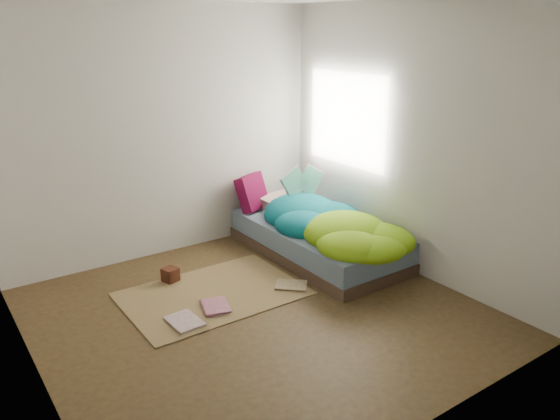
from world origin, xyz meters
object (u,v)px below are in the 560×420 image
(floor_book_a, at_px, (172,326))
(floor_book_b, at_px, (203,308))
(bed, at_px, (317,240))
(pillow_magenta, at_px, (252,192))
(wooden_box, at_px, (170,275))
(open_book, at_px, (303,173))

(floor_book_a, bearing_deg, floor_book_b, 15.89)
(bed, height_order, floor_book_b, bed)
(pillow_magenta, relative_size, floor_book_a, 1.25)
(pillow_magenta, height_order, wooden_box, pillow_magenta)
(pillow_magenta, relative_size, open_book, 0.89)
(floor_book_b, bearing_deg, open_book, 42.22)
(pillow_magenta, bearing_deg, wooden_box, 177.99)
(bed, height_order, pillow_magenta, pillow_magenta)
(wooden_box, bearing_deg, bed, -10.52)
(open_book, distance_m, wooden_box, 1.84)
(floor_book_a, bearing_deg, wooden_box, 63.47)
(open_book, height_order, floor_book_a, open_book)
(pillow_magenta, bearing_deg, floor_book_b, -161.81)
(open_book, bearing_deg, bed, -101.91)
(open_book, distance_m, floor_book_a, 2.37)
(bed, xyz_separation_m, pillow_magenta, (-0.28, 0.86, 0.37))
(wooden_box, bearing_deg, pillow_magenta, 23.55)
(floor_book_a, bearing_deg, bed, 12.16)
(floor_book_b, bearing_deg, wooden_box, 105.97)
(open_book, xyz_separation_m, wooden_box, (-1.68, -0.11, -0.74))
(open_book, distance_m, floor_book_b, 2.04)
(wooden_box, xyz_separation_m, floor_book_b, (-0.01, -0.69, -0.05))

